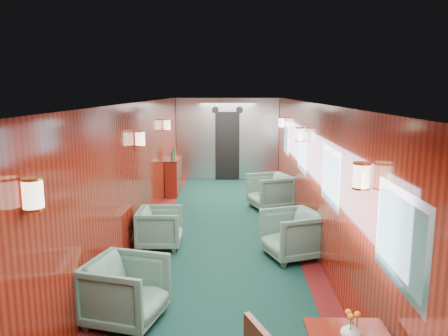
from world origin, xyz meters
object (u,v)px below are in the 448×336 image
credenza (174,176)px  armchair_left_near (126,291)px  armchair_right_near (292,235)px  armchair_left_far (160,228)px  armchair_right_far (270,191)px

credenza → armchair_left_near: bearing=-87.2°
armchair_left_near → armchair_right_near: 2.92m
credenza → armchair_left_near: size_ratio=1.46×
armchair_left_near → armchair_left_far: armchair_left_near is taller
armchair_right_near → armchair_right_far: size_ratio=0.97×
credenza → armchair_left_near: (0.31, -6.25, -0.10)m
armchair_right_near → armchair_right_far: (-0.11, 2.91, 0.01)m
credenza → armchair_right_far: bearing=-30.0°
credenza → armchair_right_far: credenza is taller
armchair_left_near → armchair_left_far: bearing=15.0°
armchair_left_far → armchair_right_far: (2.04, 2.48, 0.05)m
armchair_left_near → armchair_left_far: 2.42m
armchair_left_near → credenza: bearing=17.4°
armchair_left_far → armchair_right_far: size_ratio=0.86×
armchair_left_near → armchair_right_far: armchair_right_far is taller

